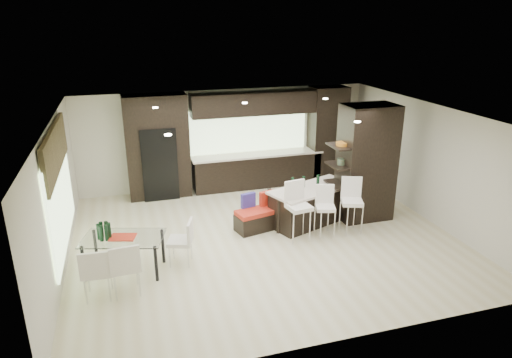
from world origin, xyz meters
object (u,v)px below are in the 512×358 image
object	(u,v)px
stool_left	(299,217)
chair_far	(97,274)
kitchen_island	(311,205)
stool_right	(351,211)
floor_vase	(353,195)
stool_mid	(325,216)
bench	(263,218)
chair_near	(125,269)
dining_table	(125,255)
chair_end	(180,244)

from	to	relation	value
stool_left	chair_far	bearing A→B (deg)	-174.50
kitchen_island	stool_right	xyz separation A→B (m)	(0.62, -0.76, 0.08)
stool_left	stool_right	distance (m)	1.24
stool_left	chair_far	size ratio (longest dim) A/B	1.17
stool_left	floor_vase	world-z (taller)	floor_vase
stool_mid	kitchen_island	bearing A→B (deg)	106.20
bench	chair_near	xyz separation A→B (m)	(-3.02, -1.79, 0.22)
bench	dining_table	world-z (taller)	dining_table
chair_far	chair_end	bearing A→B (deg)	29.75
bench	chair_end	distance (m)	2.25
kitchen_island	floor_vase	size ratio (longest dim) A/B	1.73
kitchen_island	stool_left	distance (m)	0.99
stool_left	stool_mid	size ratio (longest dim) A/B	1.15
stool_right	stool_mid	bearing A→B (deg)	-162.82
stool_mid	bench	world-z (taller)	stool_mid
stool_left	chair_far	xyz separation A→B (m)	(-4.04, -1.02, -0.08)
stool_mid	chair_end	world-z (taller)	stool_mid
dining_table	stool_left	bearing A→B (deg)	20.83
bench	dining_table	xyz separation A→B (m)	(-3.02, -1.05, 0.11)
stool_left	bench	world-z (taller)	stool_left
floor_vase	chair_near	xyz separation A→B (m)	(-5.20, -1.70, -0.12)
stool_left	chair_end	distance (m)	2.56
stool_left	chair_far	world-z (taller)	stool_left
kitchen_island	stool_mid	world-z (taller)	stool_mid
kitchen_island	dining_table	world-z (taller)	kitchen_island
floor_vase	kitchen_island	bearing A→B (deg)	174.72
chair_near	stool_right	bearing A→B (deg)	8.02
floor_vase	chair_end	xyz separation A→B (m)	(-4.17, -0.96, -0.17)
kitchen_island	dining_table	xyz separation A→B (m)	(-4.20, -1.05, -0.07)
kitchen_island	floor_vase	world-z (taller)	floor_vase
floor_vase	dining_table	bearing A→B (deg)	-169.53
kitchen_island	chair_far	world-z (taller)	chair_far
kitchen_island	chair_end	bearing A→B (deg)	177.92
stool_left	stool_mid	bearing A→B (deg)	-5.98
stool_mid	chair_near	distance (m)	4.33
stool_right	bench	distance (m)	1.97
chair_near	chair_far	world-z (taller)	chair_near
bench	chair_end	world-z (taller)	chair_end
chair_near	chair_end	size ratio (longest dim) A/B	1.11
stool_mid	stool_right	size ratio (longest dim) A/B	0.91
floor_vase	chair_end	distance (m)	4.28
stool_mid	floor_vase	bearing A→B (deg)	48.93
kitchen_island	chair_near	size ratio (longest dim) A/B	2.20
stool_right	stool_left	bearing A→B (deg)	-160.53
stool_left	chair_near	size ratio (longest dim) A/B	1.13
kitchen_island	stool_right	size ratio (longest dim) A/B	2.02
chair_far	kitchen_island	bearing A→B (deg)	24.61
chair_far	stool_right	bearing A→B (deg)	14.67
bench	floor_vase	bearing A→B (deg)	-15.74
dining_table	chair_end	xyz separation A→B (m)	(1.03, 0.00, 0.07)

